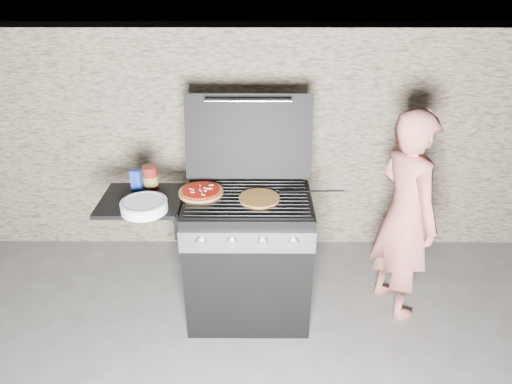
{
  "coord_description": "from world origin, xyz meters",
  "views": [
    {
      "loc": [
        0.06,
        -2.5,
        2.25
      ],
      "look_at": [
        0.05,
        0.0,
        0.95
      ],
      "focal_mm": 32.0,
      "sensor_mm": 36.0,
      "label": 1
    }
  ],
  "objects_px": {
    "person": "(405,216)",
    "gas_grill": "(211,257)",
    "pizza_topped": "(201,191)",
    "sauce_jar": "(150,177)"
  },
  "relations": [
    {
      "from": "person",
      "to": "gas_grill",
      "type": "bearing_deg",
      "value": 73.21
    },
    {
      "from": "pizza_topped",
      "to": "sauce_jar",
      "type": "relative_size",
      "value": 1.92
    },
    {
      "from": "gas_grill",
      "to": "pizza_topped",
      "type": "relative_size",
      "value": 4.77
    },
    {
      "from": "gas_grill",
      "to": "sauce_jar",
      "type": "distance_m",
      "value": 0.67
    },
    {
      "from": "pizza_topped",
      "to": "sauce_jar",
      "type": "xyz_separation_m",
      "value": [
        -0.34,
        0.11,
        0.05
      ]
    },
    {
      "from": "gas_grill",
      "to": "pizza_topped",
      "type": "distance_m",
      "value": 0.48
    },
    {
      "from": "gas_grill",
      "to": "pizza_topped",
      "type": "height_order",
      "value": "pizza_topped"
    },
    {
      "from": "gas_grill",
      "to": "person",
      "type": "height_order",
      "value": "person"
    },
    {
      "from": "pizza_topped",
      "to": "person",
      "type": "xyz_separation_m",
      "value": [
        1.33,
        0.03,
        -0.19
      ]
    },
    {
      "from": "person",
      "to": "sauce_jar",
      "type": "bearing_deg",
      "value": 66.96
    }
  ]
}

